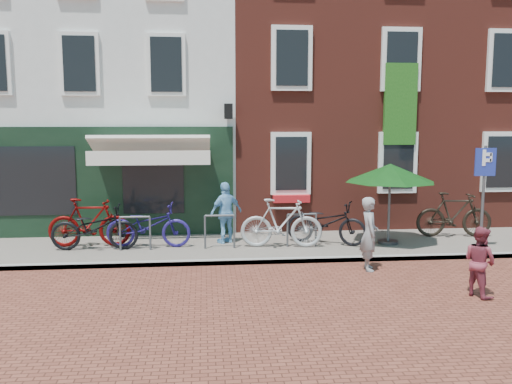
{
  "coord_description": "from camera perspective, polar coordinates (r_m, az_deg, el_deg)",
  "views": [
    {
      "loc": [
        -1.86,
        -11.59,
        3.16
      ],
      "look_at": [
        -0.66,
        0.77,
        1.52
      ],
      "focal_mm": 37.99,
      "sensor_mm": 36.0,
      "label": 1
    }
  ],
  "objects": [
    {
      "name": "ground",
      "position": [
        12.15,
        3.49,
        -7.54
      ],
      "size": [
        80.0,
        80.0,
        0.0
      ],
      "primitive_type": "plane",
      "color": "brown"
    },
    {
      "name": "sidewalk",
      "position": [
        13.75,
        6.65,
        -5.58
      ],
      "size": [
        24.0,
        3.0,
        0.1
      ],
      "primitive_type": "cube",
      "color": "slate",
      "rests_on": "ground"
    },
    {
      "name": "building_stucco",
      "position": [
        18.9,
        -15.38,
        11.34
      ],
      "size": [
        8.0,
        8.0,
        9.0
      ],
      "primitive_type": "cube",
      "color": "silver",
      "rests_on": "ground"
    },
    {
      "name": "building_brick_mid",
      "position": [
        19.07,
        6.34,
        13.03
      ],
      "size": [
        6.0,
        8.0,
        10.0
      ],
      "primitive_type": "cube",
      "color": "maroon",
      "rests_on": "ground"
    },
    {
      "name": "building_brick_right",
      "position": [
        21.12,
        22.85,
        11.96
      ],
      "size": [
        6.0,
        8.0,
        10.0
      ],
      "primitive_type": "cube",
      "color": "maroon",
      "rests_on": "ground"
    },
    {
      "name": "parking_sign",
      "position": [
        13.76,
        22.9,
        1.21
      ],
      "size": [
        0.5,
        0.08,
        2.48
      ],
      "color": "#4C4C4F",
      "rests_on": "sidewalk"
    },
    {
      "name": "parasol",
      "position": [
        13.73,
        13.96,
        2.31
      ],
      "size": [
        2.24,
        2.24,
        2.11
      ],
      "color": "#4C4C4F",
      "rests_on": "sidewalk"
    },
    {
      "name": "woman",
      "position": [
        11.71,
        11.84,
        -4.33
      ],
      "size": [
        0.44,
        0.61,
        1.57
      ],
      "primitive_type": "imported",
      "rotation": [
        0.0,
        0.0,
        1.45
      ],
      "color": "gray",
      "rests_on": "ground"
    },
    {
      "name": "boy",
      "position": [
        10.62,
        22.49,
        -6.77
      ],
      "size": [
        0.68,
        0.76,
        1.28
      ],
      "primitive_type": "imported",
      "rotation": [
        0.0,
        0.0,
        1.96
      ],
      "color": "brown",
      "rests_on": "ground"
    },
    {
      "name": "cafe_person",
      "position": [
        13.58,
        -3.17,
        -2.18
      ],
      "size": [
        0.97,
        0.79,
        1.54
      ],
      "primitive_type": "imported",
      "rotation": [
        0.0,
        0.0,
        3.69
      ],
      "color": "#77B8E8",
      "rests_on": "sidewalk"
    },
    {
      "name": "bicycle_0",
      "position": [
        13.43,
        -16.64,
        -3.61
      ],
      "size": [
        2.06,
        0.76,
        1.07
      ],
      "primitive_type": "imported",
      "rotation": [
        0.0,
        0.0,
        1.55
      ],
      "color": "black",
      "rests_on": "sidewalk"
    },
    {
      "name": "bicycle_1",
      "position": [
        13.8,
        -17.15,
        -3.09
      ],
      "size": [
        2.0,
        0.61,
        1.19
      ],
      "primitive_type": "imported",
      "rotation": [
        0.0,
        0.0,
        1.55
      ],
      "color": "#540504",
      "rests_on": "sidewalk"
    },
    {
      "name": "bicycle_2",
      "position": [
        13.41,
        -11.27,
        -3.46
      ],
      "size": [
        2.1,
        0.89,
        1.07
      ],
      "primitive_type": "imported",
      "rotation": [
        0.0,
        0.0,
        1.48
      ],
      "color": "navy",
      "rests_on": "sidewalk"
    },
    {
      "name": "bicycle_3",
      "position": [
        13.13,
        2.69,
        -3.29
      ],
      "size": [
        2.04,
        0.81,
        1.19
      ],
      "primitive_type": "imported",
      "rotation": [
        0.0,
        0.0,
        1.44
      ],
      "color": "#A8A8AA",
      "rests_on": "sidewalk"
    },
    {
      "name": "bicycle_4",
      "position": [
        13.61,
        7.39,
        -3.21
      ],
      "size": [
        2.14,
        1.58,
        1.07
      ],
      "primitive_type": "imported",
      "rotation": [
        0.0,
        0.0,
        1.09
      ],
      "color": "black",
      "rests_on": "sidewalk"
    },
    {
      "name": "bicycle_5",
      "position": [
        15.21,
        20.14,
        -2.25
      ],
      "size": [
        2.03,
        0.78,
        1.19
      ],
      "primitive_type": "imported",
      "rotation": [
        0.0,
        0.0,
        1.46
      ],
      "color": "black",
      "rests_on": "sidewalk"
    }
  ]
}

